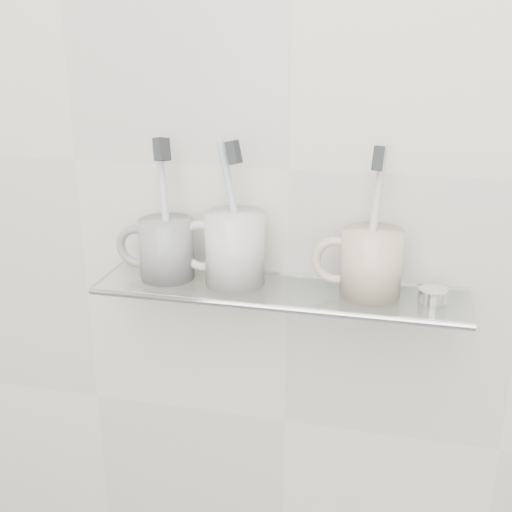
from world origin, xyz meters
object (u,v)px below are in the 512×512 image
(mug_center, at_px, (235,249))
(mug_right, at_px, (371,263))
(mug_left, at_px, (167,249))
(shelf_glass, at_px, (279,291))

(mug_center, height_order, mug_right, mug_center)
(mug_left, bearing_deg, mug_center, -6.18)
(mug_center, bearing_deg, mug_left, -171.77)
(mug_right, bearing_deg, mug_center, -159.74)
(shelf_glass, relative_size, mug_left, 5.92)
(mug_left, bearing_deg, shelf_glass, -7.96)
(shelf_glass, xyz_separation_m, mug_left, (-0.16, 0.00, 0.05))
(mug_left, xyz_separation_m, mug_right, (0.28, 0.00, 0.00))
(shelf_glass, distance_m, mug_center, 0.08)
(mug_left, relative_size, mug_center, 0.84)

